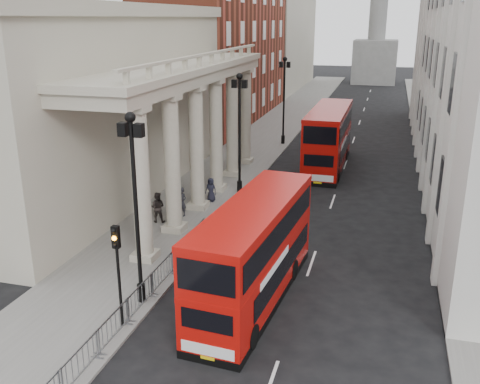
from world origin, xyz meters
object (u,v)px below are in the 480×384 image
at_px(lamp_post_mid, 239,125).
at_px(pedestrian_a, 182,202).
at_px(lamp_post_south, 135,197).
at_px(pedestrian_b, 157,207).
at_px(traffic_light, 117,258).
at_px(bus_far, 328,137).
at_px(lamp_post_north, 284,95).
at_px(bus_near, 254,250).
at_px(pedestrian_c, 211,190).

bearing_deg(lamp_post_mid, pedestrian_a, -111.13).
relative_size(lamp_post_south, pedestrian_b, 4.43).
bearing_deg(pedestrian_b, pedestrian_a, -136.37).
height_order(lamp_post_mid, traffic_light, lamp_post_mid).
bearing_deg(bus_far, pedestrian_a, -117.01).
relative_size(bus_far, pedestrian_b, 6.11).
height_order(lamp_post_mid, pedestrian_a, lamp_post_mid).
height_order(lamp_post_north, pedestrian_b, lamp_post_north).
bearing_deg(bus_near, pedestrian_c, 121.53).
bearing_deg(pedestrian_b, lamp_post_north, -107.59).
xyz_separation_m(pedestrian_a, pedestrian_c, (0.86, 3.14, -0.10)).
xyz_separation_m(bus_near, pedestrian_c, (-5.95, 11.81, -1.41)).
relative_size(lamp_post_south, lamp_post_mid, 1.00).
height_order(lamp_post_south, lamp_post_mid, same).
xyz_separation_m(lamp_post_south, traffic_light, (0.10, -2.02, -1.80)).
bearing_deg(bus_far, pedestrian_c, -120.02).
relative_size(lamp_post_south, bus_near, 0.79).
bearing_deg(lamp_post_north, pedestrian_a, -95.73).
relative_size(lamp_post_mid, pedestrian_b, 4.43).
xyz_separation_m(traffic_light, pedestrian_c, (-1.41, 15.55, -2.18)).
xyz_separation_m(bus_near, pedestrian_a, (-6.81, 8.67, -1.31)).
distance_m(bus_near, pedestrian_b, 10.78).
distance_m(lamp_post_north, pedestrian_b, 23.53).
bearing_deg(bus_near, pedestrian_b, 141.85).
bearing_deg(lamp_post_south, bus_near, 20.28).
bearing_deg(traffic_light, lamp_post_mid, 90.32).
xyz_separation_m(bus_far, pedestrian_c, (-6.50, -11.13, -1.66)).
bearing_deg(lamp_post_north, lamp_post_south, -90.00).
bearing_deg(traffic_light, pedestrian_b, 106.64).
relative_size(lamp_post_mid, pedestrian_a, 4.58).
distance_m(lamp_post_mid, pedestrian_c, 4.87).
height_order(bus_near, pedestrian_a, bus_near).
relative_size(lamp_post_mid, pedestrian_c, 5.15).
relative_size(lamp_post_south, bus_far, 0.72).
distance_m(lamp_post_north, bus_far, 9.29).
xyz_separation_m(traffic_light, bus_far, (5.09, 26.68, -0.52)).
distance_m(lamp_post_south, lamp_post_north, 32.00).
bearing_deg(pedestrian_a, pedestrian_b, -112.39).
distance_m(lamp_post_mid, lamp_post_north, 16.00).
bearing_deg(pedestrian_a, bus_far, 77.02).
height_order(lamp_post_north, pedestrian_c, lamp_post_north).
distance_m(lamp_post_mid, traffic_light, 18.11).
bearing_deg(pedestrian_c, pedestrian_a, -98.65).
relative_size(lamp_post_north, bus_near, 0.79).
height_order(lamp_post_mid, bus_far, lamp_post_mid).
bearing_deg(pedestrian_c, bus_far, 66.33).
distance_m(traffic_light, pedestrian_c, 15.76).
bearing_deg(lamp_post_south, traffic_light, -87.16).
distance_m(traffic_light, pedestrian_a, 12.78).
height_order(pedestrian_b, pedestrian_c, pedestrian_b).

